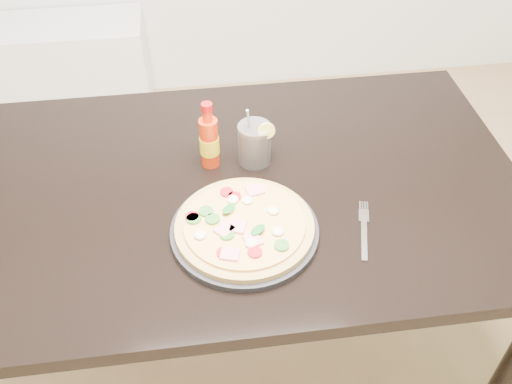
{
  "coord_description": "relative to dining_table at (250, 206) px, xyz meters",
  "views": [
    {
      "loc": [
        0.1,
        -0.45,
        1.73
      ],
      "look_at": [
        0.23,
        0.49,
        0.83
      ],
      "focal_mm": 40.0,
      "sensor_mm": 36.0,
      "label": 1
    }
  ],
  "objects": [
    {
      "name": "dining_table",
      "position": [
        0.0,
        0.0,
        0.0
      ],
      "size": [
        1.4,
        0.9,
        0.75
      ],
      "color": "black",
      "rests_on": "ground"
    },
    {
      "name": "plate",
      "position": [
        -0.03,
        -0.17,
        0.09
      ],
      "size": [
        0.34,
        0.34,
        0.02
      ],
      "primitive_type": "cylinder",
      "color": "black",
      "rests_on": "dining_table"
    },
    {
      "name": "pizza",
      "position": [
        -0.04,
        -0.17,
        0.11
      ],
      "size": [
        0.32,
        0.32,
        0.03
      ],
      "color": "tan",
      "rests_on": "plate"
    },
    {
      "name": "hot_sauce_bottle",
      "position": [
        -0.09,
        0.09,
        0.16
      ],
      "size": [
        0.05,
        0.05,
        0.19
      ],
      "rotation": [
        0.0,
        0.0,
        0.14
      ],
      "color": "red",
      "rests_on": "dining_table"
    },
    {
      "name": "cola_cup",
      "position": [
        0.02,
        0.09,
        0.14
      ],
      "size": [
        0.09,
        0.09,
        0.18
      ],
      "rotation": [
        0.0,
        0.0,
        0.12
      ],
      "color": "black",
      "rests_on": "dining_table"
    },
    {
      "name": "fork",
      "position": [
        0.24,
        -0.19,
        0.09
      ],
      "size": [
        0.07,
        0.19,
        0.0
      ],
      "rotation": [
        0.0,
        0.0,
        -0.26
      ],
      "color": "silver",
      "rests_on": "dining_table"
    },
    {
      "name": "media_console",
      "position": [
        -1.03,
        1.46,
        -0.42
      ],
      "size": [
        1.4,
        0.34,
        0.5
      ],
      "primitive_type": "cube",
      "color": "white",
      "rests_on": "ground"
    }
  ]
}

